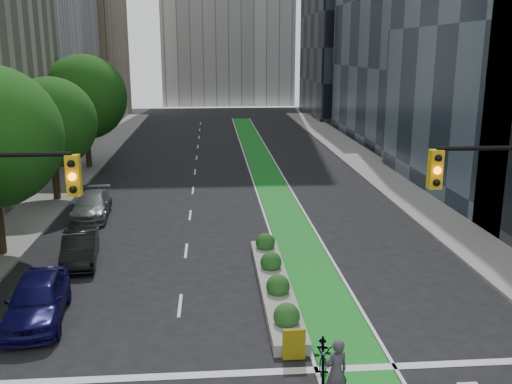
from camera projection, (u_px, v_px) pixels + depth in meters
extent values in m
cube|color=gray|center=(57.00, 188.00, 39.02)|extent=(3.60, 90.00, 0.15)
cube|color=gray|center=(393.00, 182.00, 40.85)|extent=(3.60, 90.00, 0.15)
cube|color=#188423|center=(265.00, 171.00, 45.02)|extent=(2.20, 70.00, 0.01)
cube|color=tan|center=(65.00, 20.00, 74.86)|extent=(14.00, 16.00, 26.00)
cube|color=black|center=(360.00, 15.00, 79.66)|extent=(14.00, 18.00, 28.00)
cylinder|color=black|center=(55.00, 166.00, 35.65)|extent=(0.44, 0.44, 4.48)
sphere|color=#144F10|center=(51.00, 123.00, 34.99)|extent=(5.60, 5.60, 5.60)
cylinder|color=black|center=(87.00, 137.00, 45.23)|extent=(0.44, 0.44, 5.15)
sphere|color=#144F10|center=(84.00, 97.00, 44.47)|extent=(6.60, 6.60, 6.60)
cube|color=gold|center=(74.00, 175.00, 14.38)|extent=(0.34, 0.28, 1.05)
sphere|color=orange|center=(72.00, 177.00, 14.22)|extent=(0.20, 0.20, 0.20)
cube|color=gold|center=(435.00, 169.00, 15.11)|extent=(0.34, 0.28, 1.05)
sphere|color=orange|center=(438.00, 171.00, 14.95)|extent=(0.20, 0.20, 0.20)
cube|color=gray|center=(275.00, 287.00, 22.59)|extent=(1.20, 10.00, 0.40)
cube|color=yellow|center=(294.00, 344.00, 17.48)|extent=(0.70, 0.12, 1.00)
sphere|color=#194C19|center=(287.00, 316.00, 19.10)|extent=(0.90, 0.90, 0.90)
sphere|color=#194C19|center=(278.00, 286.00, 21.52)|extent=(0.90, 0.90, 0.90)
sphere|color=#194C19|center=(271.00, 262.00, 23.93)|extent=(0.90, 0.90, 0.90)
sphere|color=#194C19|center=(265.00, 243.00, 26.35)|extent=(0.90, 0.90, 0.90)
imported|color=gray|center=(323.00, 353.00, 16.96)|extent=(1.09, 2.18, 1.09)
imported|color=#39343E|center=(336.00, 372.00, 15.23)|extent=(0.81, 0.67, 1.91)
imported|color=#0D0B43|center=(37.00, 299.00, 20.01)|extent=(2.44, 4.93, 1.62)
imported|color=black|center=(80.00, 248.00, 25.57)|extent=(1.98, 4.29, 1.36)
imported|color=slate|center=(92.00, 205.00, 32.46)|extent=(2.30, 4.97, 1.40)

